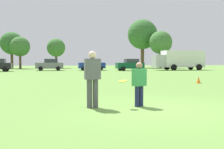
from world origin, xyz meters
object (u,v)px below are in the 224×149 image
at_px(frisbee, 123,81).
at_px(parked_car_mid_right, 50,65).
at_px(traffic_cone, 199,80).
at_px(parked_car_near_right, 92,65).
at_px(player_thrower, 92,76).
at_px(parked_car_far_right, 130,65).
at_px(box_truck, 179,59).
at_px(player_defender, 139,82).

bearing_deg(frisbee, parked_car_mid_right, 97.70).
bearing_deg(traffic_cone, parked_car_near_right, 100.88).
bearing_deg(player_thrower, parked_car_far_right, 75.20).
distance_m(traffic_cone, parked_car_mid_right, 28.67).
bearing_deg(box_truck, frisbee, -115.46).
relative_size(player_thrower, traffic_cone, 3.80).
bearing_deg(player_defender, traffic_cone, 53.29).
bearing_deg(player_thrower, parked_car_near_right, 85.30).
xyz_separation_m(parked_car_near_right, box_truck, (14.31, -0.79, 0.83)).
bearing_deg(traffic_cone, parked_car_mid_right, 113.91).
bearing_deg(parked_car_far_right, parked_car_near_right, 158.65).
bearing_deg(parked_car_far_right, box_truck, 9.55).
height_order(parked_car_far_right, box_truck, box_truck).
bearing_deg(traffic_cone, parked_car_far_right, 88.35).
height_order(frisbee, parked_car_far_right, parked_car_far_right).
distance_m(parked_car_mid_right, box_truck, 20.92).
bearing_deg(player_defender, frisbee, -170.71).
relative_size(player_defender, parked_car_far_right, 0.34).
xyz_separation_m(player_thrower, parked_car_far_right, (8.57, 32.45, -0.11)).
bearing_deg(parked_car_mid_right, parked_car_far_right, -10.40).
height_order(player_thrower, frisbee, player_thrower).
bearing_deg(parked_car_far_right, frisbee, -103.14).
height_order(player_thrower, traffic_cone, player_thrower).
height_order(player_defender, box_truck, box_truck).
bearing_deg(box_truck, parked_car_mid_right, 177.77).
relative_size(player_thrower, frisbee, 6.65).
height_order(parked_car_mid_right, parked_car_near_right, same).
xyz_separation_m(traffic_cone, box_truck, (9.27, 25.39, 1.52)).
bearing_deg(parked_car_near_right, parked_car_far_right, -21.35).
distance_m(parked_car_far_right, box_truck, 8.74).
bearing_deg(frisbee, parked_car_far_right, 76.86).
relative_size(player_thrower, player_defender, 1.25).
height_order(player_thrower, parked_car_mid_right, player_thrower).
bearing_deg(player_defender, parked_car_near_right, 87.83).
relative_size(traffic_cone, box_truck, 0.06).
xyz_separation_m(parked_car_near_right, parked_car_far_right, (5.72, -2.24, 0.00)).
xyz_separation_m(frisbee, box_truck, (16.18, 33.99, 0.89)).
bearing_deg(parked_car_near_right, player_defender, -92.17).
xyz_separation_m(parked_car_mid_right, box_truck, (20.89, -0.81, 0.83)).
bearing_deg(parked_car_mid_right, player_defender, -81.37).
xyz_separation_m(player_defender, box_truck, (15.62, 33.90, 0.93)).
xyz_separation_m(player_thrower, player_defender, (1.54, -0.00, -0.21)).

